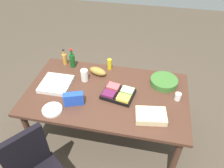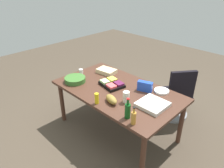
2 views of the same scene
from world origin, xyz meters
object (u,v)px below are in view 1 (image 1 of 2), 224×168
(fruit_platter, at_px, (118,94))
(chip_bag_blue, at_px, (74,99))
(paper_plate_stack, at_px, (52,110))
(paper_cup, at_px, (178,97))
(salad_bowl, at_px, (164,82))
(sheet_cake, at_px, (151,116))
(mustard_bottle, at_px, (110,64))
(pizza_box, at_px, (56,84))
(bread_loaf, at_px, (98,71))
(conference_table, at_px, (107,97))
(mayo_jar, at_px, (84,75))
(dressing_bottle, at_px, (65,59))
(wine_bottle, at_px, (72,60))

(fruit_platter, bearing_deg, chip_bag_blue, 26.53)
(paper_plate_stack, bearing_deg, paper_cup, -161.19)
(chip_bag_blue, xyz_separation_m, salad_bowl, (-0.98, -0.55, -0.04))
(sheet_cake, bearing_deg, mustard_bottle, -51.54)
(sheet_cake, xyz_separation_m, pizza_box, (1.18, -0.29, -0.01))
(pizza_box, bearing_deg, bread_loaf, -144.68)
(paper_cup, xyz_separation_m, paper_plate_stack, (1.34, 0.46, -0.03))
(conference_table, distance_m, salad_bowl, 0.74)
(salad_bowl, height_order, mayo_jar, mayo_jar)
(bread_loaf, bearing_deg, dressing_bottle, -15.62)
(wine_bottle, bearing_deg, chip_bag_blue, 110.32)
(mustard_bottle, xyz_separation_m, dressing_bottle, (0.63, 0.01, 0.01))
(sheet_cake, bearing_deg, paper_cup, -129.31)
(paper_cup, height_order, wine_bottle, wine_bottle)
(paper_cup, xyz_separation_m, bread_loaf, (1.02, -0.27, 0.01))
(chip_bag_blue, relative_size, pizza_box, 0.61)
(bread_loaf, bearing_deg, chip_bag_blue, 77.59)
(chip_bag_blue, relative_size, salad_bowl, 0.66)
(conference_table, relative_size, fruit_platter, 4.75)
(conference_table, bearing_deg, sheet_cake, 151.75)
(conference_table, distance_m, paper_cup, 0.84)
(bread_loaf, bearing_deg, mayo_jar, 48.93)
(paper_cup, relative_size, paper_plate_stack, 0.41)
(pizza_box, xyz_separation_m, paper_plate_stack, (-0.12, 0.41, -0.01))
(mustard_bottle, bearing_deg, fruit_platter, 112.91)
(conference_table, bearing_deg, mayo_jar, -28.12)
(mustard_bottle, bearing_deg, wine_bottle, 5.57)
(wine_bottle, bearing_deg, salad_bowl, 174.14)
(mayo_jar, relative_size, paper_plate_stack, 0.72)
(mustard_bottle, relative_size, mayo_jar, 0.96)
(paper_cup, distance_m, mustard_bottle, 0.99)
(paper_cup, bearing_deg, sheet_cake, 50.69)
(chip_bag_blue, xyz_separation_m, mustard_bottle, (-0.25, -0.73, 0.00))
(wine_bottle, height_order, paper_plate_stack, wine_bottle)
(sheet_cake, xyz_separation_m, dressing_bottle, (1.24, -0.76, 0.05))
(wine_bottle, relative_size, dressing_bottle, 1.19)
(mayo_jar, height_order, dressing_bottle, dressing_bottle)
(fruit_platter, bearing_deg, mustard_bottle, -67.09)
(mustard_bottle, xyz_separation_m, mayo_jar, (0.26, 0.30, 0.00))
(mayo_jar, xyz_separation_m, dressing_bottle, (0.37, -0.29, 0.01))
(paper_cup, distance_m, dressing_bottle, 1.58)
(mustard_bottle, bearing_deg, salad_bowl, 166.43)
(pizza_box, bearing_deg, sheet_cake, 165.71)
(mustard_bottle, distance_m, mayo_jar, 0.40)
(chip_bag_blue, bearing_deg, mayo_jar, -89.39)
(salad_bowl, distance_m, dressing_bottle, 1.37)
(conference_table, xyz_separation_m, chip_bag_blue, (0.32, 0.25, 0.15))
(wine_bottle, bearing_deg, conference_table, 143.23)
(salad_bowl, bearing_deg, dressing_bottle, -6.94)
(bread_loaf, relative_size, chip_bag_blue, 1.09)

